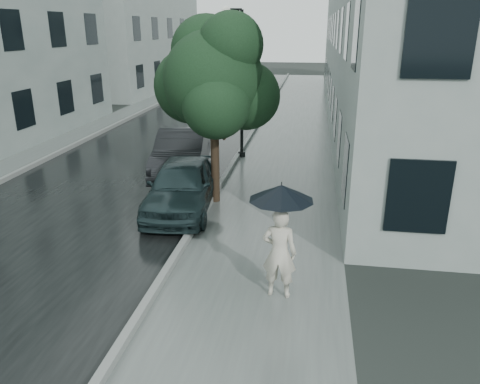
% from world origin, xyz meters
% --- Properties ---
extents(ground, '(120.00, 120.00, 0.00)m').
position_xyz_m(ground, '(0.00, 0.00, 0.00)').
color(ground, black).
rests_on(ground, ground).
extents(sidewalk, '(3.50, 60.00, 0.01)m').
position_xyz_m(sidewalk, '(0.25, 12.00, 0.00)').
color(sidewalk, slate).
rests_on(sidewalk, ground).
extents(kerb_near, '(0.15, 60.00, 0.15)m').
position_xyz_m(kerb_near, '(-1.57, 12.00, 0.07)').
color(kerb_near, slate).
rests_on(kerb_near, ground).
extents(asphalt_road, '(6.85, 60.00, 0.00)m').
position_xyz_m(asphalt_road, '(-5.08, 12.00, 0.00)').
color(asphalt_road, black).
rests_on(asphalt_road, ground).
extents(kerb_far, '(0.15, 60.00, 0.15)m').
position_xyz_m(kerb_far, '(-8.57, 12.00, 0.07)').
color(kerb_far, slate).
rests_on(kerb_far, ground).
extents(sidewalk_far, '(1.70, 60.00, 0.01)m').
position_xyz_m(sidewalk_far, '(-9.50, 12.00, 0.00)').
color(sidewalk_far, '#4C5451').
rests_on(sidewalk_far, ground).
extents(building_near, '(7.02, 36.00, 9.00)m').
position_xyz_m(building_near, '(5.47, 19.50, 4.50)').
color(building_near, gray).
rests_on(building_near, ground).
extents(building_far_b, '(7.02, 18.00, 8.00)m').
position_xyz_m(building_far_b, '(-13.77, 30.00, 4.00)').
color(building_far_b, gray).
rests_on(building_far_b, ground).
extents(pedestrian, '(0.66, 0.46, 1.73)m').
position_xyz_m(pedestrian, '(0.71, 0.08, 0.87)').
color(pedestrian, beige).
rests_on(pedestrian, sidewalk).
extents(umbrella, '(1.24, 1.24, 1.27)m').
position_xyz_m(umbrella, '(0.72, 0.12, 2.02)').
color(umbrella, black).
rests_on(umbrella, ground).
extents(street_tree, '(3.49, 3.17, 5.13)m').
position_xyz_m(street_tree, '(-1.45, 4.89, 3.42)').
color(street_tree, '#332619').
rests_on(street_tree, ground).
extents(lamp_post, '(0.84, 0.40, 5.40)m').
position_xyz_m(lamp_post, '(-1.60, 9.66, 3.08)').
color(lamp_post, black).
rests_on(lamp_post, ground).
extents(car_near, '(1.99, 4.24, 1.40)m').
position_xyz_m(car_near, '(-2.20, 4.00, 0.71)').
color(car_near, '#1A2B2D').
rests_on(car_near, ground).
extents(car_far, '(2.15, 4.65, 1.48)m').
position_xyz_m(car_far, '(-3.13, 7.32, 0.74)').
color(car_far, black).
rests_on(car_far, ground).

